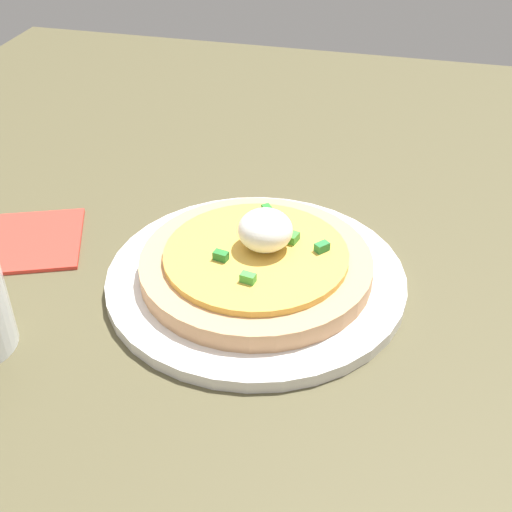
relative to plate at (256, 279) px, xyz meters
The scene contains 4 objects.
dining_table 14.99cm from the plate, 86.44° to the left, with size 128.45×88.31×2.37cm, color brown.
plate is the anchor object (origin of this frame).
pizza 2.00cm from the plate, 29.55° to the right, with size 21.25×21.25×6.16cm.
napkin 24.08cm from the plate, 88.05° to the left, with size 10.67×10.67×0.40cm, color red.
Camera 1 is at (-49.70, -27.08, 41.57)cm, focal length 48.02 mm.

